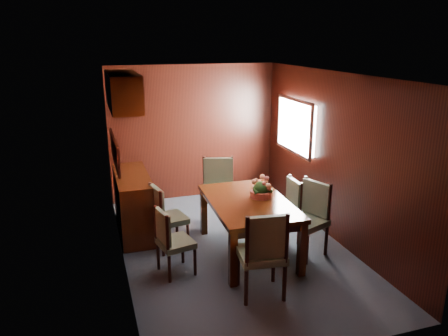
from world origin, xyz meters
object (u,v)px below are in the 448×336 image
object	(u,v)px
dining_table	(248,208)
chair_left_near	(171,238)
chair_head	(263,250)
sideboard	(134,203)
flower_centerpiece	(261,187)
chair_right_near	(310,214)

from	to	relation	value
dining_table	chair_left_near	distance (m)	1.14
chair_left_near	chair_head	distance (m)	1.21
sideboard	flower_centerpiece	bearing A→B (deg)	-34.39
flower_centerpiece	dining_table	bearing A→B (deg)	-160.98
dining_table	sideboard	bearing A→B (deg)	141.97
dining_table	chair_head	bearing A→B (deg)	-100.06
sideboard	flower_centerpiece	distance (m)	2.00
sideboard	chair_head	distance (m)	2.52
chair_left_near	sideboard	bearing A→B (deg)	179.24
dining_table	chair_right_near	distance (m)	0.83
chair_left_near	flower_centerpiece	distance (m)	1.41
chair_left_near	flower_centerpiece	xyz separation A→B (m)	(1.31, 0.31, 0.43)
sideboard	chair_head	size ratio (longest dim) A/B	1.32
chair_left_near	dining_table	bearing A→B (deg)	89.64
chair_left_near	flower_centerpiece	bearing A→B (deg)	90.75
chair_head	dining_table	bearing A→B (deg)	85.06
sideboard	chair_left_near	world-z (taller)	sideboard
flower_centerpiece	chair_left_near	bearing A→B (deg)	-166.77
chair_left_near	chair_head	bearing A→B (deg)	34.76
sideboard	chair_left_near	size ratio (longest dim) A/B	1.61
chair_right_near	chair_head	distance (m)	1.30
chair_left_near	chair_head	size ratio (longest dim) A/B	0.82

